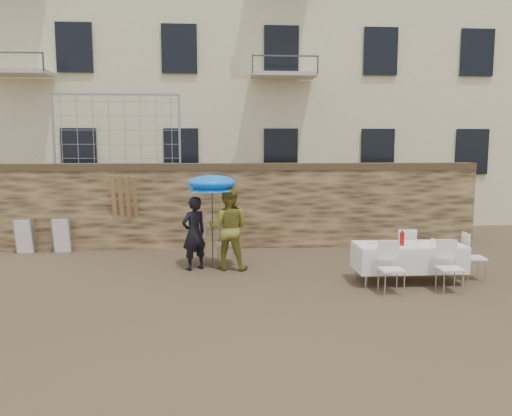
{
  "coord_description": "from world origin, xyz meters",
  "views": [
    {
      "loc": [
        -0.32,
        -8.19,
        2.71
      ],
      "look_at": [
        0.4,
        2.2,
        1.4
      ],
      "focal_mm": 35.0,
      "sensor_mm": 36.0,
      "label": 1
    }
  ],
  "objects": [
    {
      "name": "umbrella",
      "position": [
        -0.53,
        2.68,
        1.84
      ],
      "size": [
        1.1,
        1.1,
        1.95
      ],
      "color": "#3F3F44",
      "rests_on": "ground"
    },
    {
      "name": "soda_bottle",
      "position": [
        3.17,
        1.12,
        0.91
      ],
      "size": [
        0.09,
        0.09,
        0.26
      ],
      "primitive_type": "cylinder",
      "color": "red",
      "rests_on": "banquet_table"
    },
    {
      "name": "table_chair_front_right",
      "position": [
        3.87,
        0.52,
        0.48
      ],
      "size": [
        0.48,
        0.48,
        0.96
      ],
      "primitive_type": null,
      "rotation": [
        0.0,
        0.0,
        -0.0
      ],
      "color": "white",
      "rests_on": "ground"
    },
    {
      "name": "chain_link_fence",
      "position": [
        -3.0,
        5.0,
        3.1
      ],
      "size": [
        3.2,
        0.06,
        1.8
      ],
      "primitive_type": null,
      "color": "gray",
      "rests_on": "stone_wall"
    },
    {
      "name": "couple_chair_right",
      "position": [
        -0.23,
        3.13,
        0.48
      ],
      "size": [
        0.52,
        0.52,
        0.96
      ],
      "primitive_type": null,
      "rotation": [
        0.0,
        0.0,
        3.23
      ],
      "color": "white",
      "rests_on": "ground"
    },
    {
      "name": "wood_planks",
      "position": [
        -2.76,
        4.72,
        1.0
      ],
      "size": [
        0.7,
        0.2,
        2.0
      ],
      "primitive_type": null,
      "color": "#A37749",
      "rests_on": "ground"
    },
    {
      "name": "apartment_building",
      "position": [
        0.0,
        12.0,
        7.5
      ],
      "size": [
        20.0,
        8.0,
        15.0
      ],
      "primitive_type": "cube",
      "color": "beige",
      "rests_on": "ground"
    },
    {
      "name": "table_chair_back",
      "position": [
        3.57,
        2.07,
        0.48
      ],
      "size": [
        0.49,
        0.49,
        0.96
      ],
      "primitive_type": null,
      "rotation": [
        0.0,
        0.0,
        3.16
      ],
      "color": "white",
      "rests_on": "ground"
    },
    {
      "name": "ground",
      "position": [
        0.0,
        0.0,
        0.0
      ],
      "size": [
        80.0,
        80.0,
        0.0
      ],
      "primitive_type": "plane",
      "color": "brown",
      "rests_on": "ground"
    },
    {
      "name": "stone_wall",
      "position": [
        0.0,
        5.0,
        1.1
      ],
      "size": [
        13.0,
        0.5,
        2.2
      ],
      "primitive_type": "cube",
      "color": "brown",
      "rests_on": "ground"
    },
    {
      "name": "man_suit",
      "position": [
        -0.93,
        2.58,
        0.81
      ],
      "size": [
        0.7,
        0.65,
        1.61
      ],
      "primitive_type": "imported",
      "rotation": [
        0.0,
        0.0,
        3.75
      ],
      "color": "black",
      "rests_on": "ground"
    },
    {
      "name": "table_chair_side",
      "position": [
        4.77,
        1.37,
        0.48
      ],
      "size": [
        0.53,
        0.53,
        0.96
      ],
      "primitive_type": null,
      "rotation": [
        0.0,
        0.0,
        1.46
      ],
      "color": "white",
      "rests_on": "ground"
    },
    {
      "name": "couple_chair_left",
      "position": [
        -0.93,
        3.13,
        0.48
      ],
      "size": [
        0.6,
        0.6,
        0.96
      ],
      "primitive_type": null,
      "rotation": [
        0.0,
        0.0,
        3.43
      ],
      "color": "white",
      "rests_on": "ground"
    },
    {
      "name": "chair_stack_right",
      "position": [
        -4.36,
        4.65,
        0.46
      ],
      "size": [
        0.46,
        0.32,
        0.92
      ],
      "primitive_type": null,
      "color": "white",
      "rests_on": "ground"
    },
    {
      "name": "banquet_table",
      "position": [
        3.37,
        1.27,
        0.73
      ],
      "size": [
        2.1,
        0.85,
        0.78
      ],
      "color": "white",
      "rests_on": "ground"
    },
    {
      "name": "table_chair_front_left",
      "position": [
        2.77,
        0.52,
        0.48
      ],
      "size": [
        0.5,
        0.5,
        0.96
      ],
      "primitive_type": null,
      "rotation": [
        0.0,
        0.0,
        0.05
      ],
      "color": "white",
      "rests_on": "ground"
    },
    {
      "name": "chair_stack_left",
      "position": [
        -5.26,
        4.65,
        0.46
      ],
      "size": [
        0.46,
        0.4,
        0.92
      ],
      "primitive_type": null,
      "color": "white",
      "rests_on": "ground"
    },
    {
      "name": "woman_dress",
      "position": [
        -0.18,
        2.58,
        0.91
      ],
      "size": [
        0.99,
        0.84,
        1.82
      ],
      "primitive_type": "imported",
      "rotation": [
        0.0,
        0.0,
        2.96
      ],
      "color": "#AFA135",
      "rests_on": "ground"
    }
  ]
}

